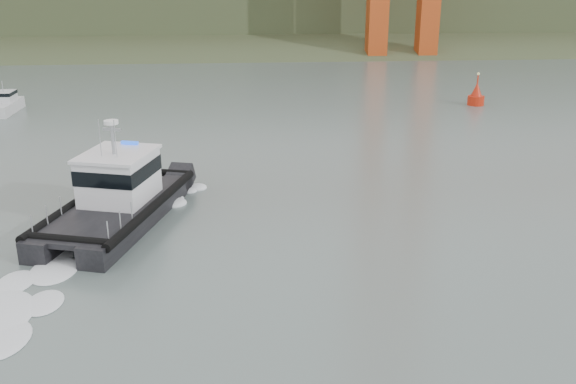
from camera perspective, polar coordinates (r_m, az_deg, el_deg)
name	(u,v)px	position (r m, az deg, el deg)	size (l,w,h in m)	color
ground	(324,286)	(29.84, 3.19, -8.34)	(400.00, 400.00, 0.00)	#4B5954
patrol_boat	(118,195)	(37.82, -14.91, -0.29)	(7.83, 13.31, 6.09)	black
motorboat	(6,104)	(70.24, -23.81, 7.15)	(1.99, 5.86, 3.22)	silver
nav_buoy	(476,96)	(70.61, 16.39, 8.19)	(1.72, 1.72, 3.59)	#B8210C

